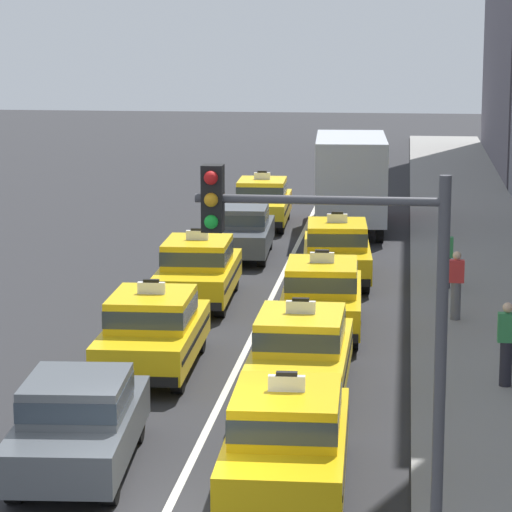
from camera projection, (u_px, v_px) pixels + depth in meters
The scene contains 16 objects.
lane_stripe_left_right at pixel (288, 263), 37.80m from camera, with size 0.14×80.00×0.01m, color silver.
sidewalk_curb at pixel (490, 303), 32.26m from camera, with size 4.00×90.00×0.15m, color gray.
sedan_left_nearest at pixel (78, 421), 20.42m from camera, with size 2.07×4.42×1.58m.
taxi_left_second at pixel (153, 330), 26.19m from camera, with size 1.93×4.61×1.96m.
taxi_left_third at pixel (198, 269), 32.43m from camera, with size 1.95×4.61×1.96m.
sedan_left_fourth at pixel (241, 230), 38.56m from camera, with size 1.94×4.37×1.58m.
taxi_left_fifth at pixel (262, 201), 44.29m from camera, with size 1.95×4.61×1.96m.
taxi_right_nearest at pixel (287, 438), 19.47m from camera, with size 1.93×4.60×1.96m.
taxi_right_second at pixel (301, 352), 24.48m from camera, with size 1.83×4.56×1.96m.
taxi_right_third at pixel (322, 295), 29.45m from camera, with size 1.97×4.62×1.96m.
taxi_right_fourth at pixel (337, 250), 35.12m from camera, with size 2.10×4.67×1.96m.
box_truck_right_fifth at pixel (350, 178), 43.40m from camera, with size 2.58×7.07×3.27m.
pedestrian_near_crosswalk at pixel (446, 259), 33.52m from camera, with size 0.47×0.24×1.58m.
pedestrian_mid_block at pixel (506, 344), 24.62m from camera, with size 0.36×0.24×1.66m.
pedestrian_trailing at pixel (456, 285), 30.04m from camera, with size 0.36×0.24×1.64m.
traffic_light_pole at pixel (356, 321), 14.46m from camera, with size 2.87×0.33×5.58m.
Camera 1 is at (3.42, -16.96, 7.23)m, focal length 89.45 mm.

